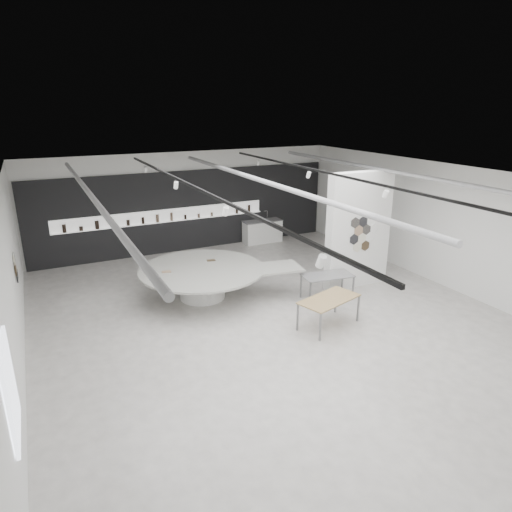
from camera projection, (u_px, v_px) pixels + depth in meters
name	position (u px, v px, depth m)	size (l,w,h in m)	color
room	(270.00, 246.00, 11.56)	(12.02, 14.02, 3.82)	beige
back_wall_display	(187.00, 211.00, 17.63)	(11.80, 0.27, 3.10)	black
partition_column	(358.00, 230.00, 14.00)	(2.20, 0.38, 3.60)	white
display_island	(205.00, 278.00, 13.43)	(4.91, 4.19, 0.94)	white
sample_table_wood	(329.00, 301.00, 11.67)	(1.81, 1.26, 0.77)	#9B7E50
sample_table_stone	(327.00, 277.00, 13.32)	(1.54, 0.92, 0.75)	slate
kitchen_counter	(262.00, 231.00, 18.90)	(1.63, 0.64, 1.28)	white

